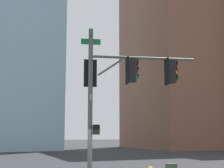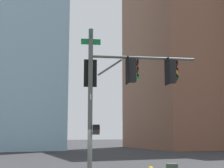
{
  "view_description": "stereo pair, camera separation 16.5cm",
  "coord_description": "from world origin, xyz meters",
  "views": [
    {
      "loc": [
        4.49,
        12.47,
        2.38
      ],
      "look_at": [
        -0.65,
        -0.28,
        4.39
      ],
      "focal_mm": 53.62,
      "sensor_mm": 36.0,
      "label": 1
    },
    {
      "loc": [
        4.34,
        12.53,
        2.38
      ],
      "look_at": [
        -0.65,
        -0.28,
        4.39
      ],
      "focal_mm": 53.62,
      "sensor_mm": 36.0,
      "label": 2
    }
  ],
  "objects": [
    {
      "name": "signal_pole_assembly",
      "position": [
        -0.95,
        -0.28,
        4.46
      ],
      "size": [
        4.82,
        1.66,
        6.71
      ],
      "rotation": [
        0.0,
        0.0,
        2.92
      ],
      "color": "#4C514C",
      "rests_on": "ground_plane"
    },
    {
      "name": "building_brick_nearside",
      "position": [
        -29.64,
        -32.54,
        17.65
      ],
      "size": [
        22.63,
        16.36,
        35.3
      ],
      "primitive_type": "cube",
      "color": "brown",
      "rests_on": "ground_plane"
    }
  ]
}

